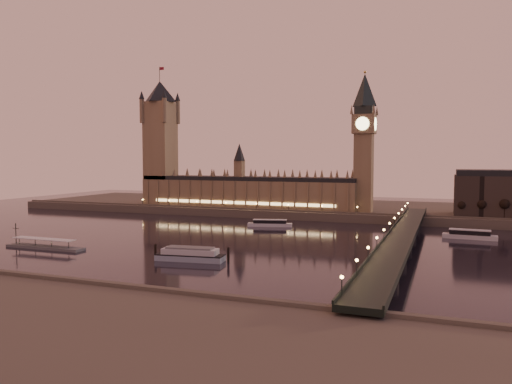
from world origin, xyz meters
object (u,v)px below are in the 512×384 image
cruise_boat_a (270,223)px  moored_barge (190,255)px  cruise_boat_b (470,235)px  pontoon_pier (45,246)px

cruise_boat_a → moored_barge: (4.05, -119.35, 0.68)m
moored_barge → cruise_boat_a: bearing=84.4°
cruise_boat_b → pontoon_pier: size_ratio=0.65×
cruise_boat_b → moored_barge: (-119.95, -111.10, 0.41)m
cruise_boat_a → pontoon_pier: pontoon_pier is taller
moored_barge → cruise_boat_b: bearing=35.3°
cruise_boat_b → pontoon_pier: 232.15m
cruise_boat_b → pontoon_pier: pontoon_pier is taller
cruise_boat_a → cruise_boat_b: cruise_boat_b is taller
moored_barge → pontoon_pier: 84.03m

